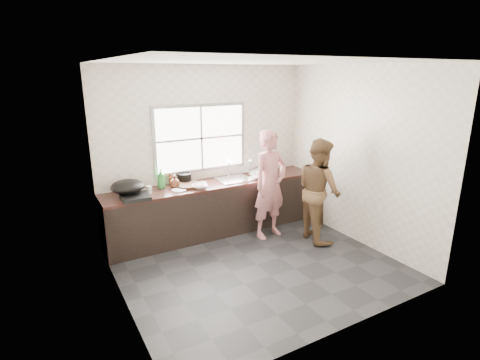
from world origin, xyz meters
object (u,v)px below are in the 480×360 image
bottle_brown_tall (172,179)px  pot_lid_right (141,191)px  person_side (319,190)px  plate_food (179,190)px  wok (128,186)px  bowl_crabs (260,176)px  bottle_brown_short (175,182)px  burner (135,197)px  black_pot (185,178)px  glass_jar (149,190)px  bottle_green (161,179)px  bowl_mince (200,187)px  woman (270,188)px  bowl_held (254,178)px  pot_lid_left (131,200)px  dish_rack (262,168)px  cutting_board (189,185)px

bottle_brown_tall → pot_lid_right: bottle_brown_tall is taller
person_side → plate_food: (-1.96, 0.90, 0.06)m
plate_food → wok: size_ratio=0.46×
bowl_crabs → bottle_brown_short: size_ratio=1.14×
person_side → bottle_brown_tall: person_side is taller
plate_food → burner: 0.68m
black_pot → glass_jar: (-0.66, -0.26, -0.02)m
person_side → pot_lid_right: (-2.47, 1.16, 0.05)m
bowl_crabs → bottle_green: bearing=171.0°
plate_food → glass_jar: (-0.43, 0.09, 0.05)m
bowl_mince → wok: (-1.05, 0.15, 0.12)m
woman → bowl_crabs: bearing=69.0°
bottle_brown_short → pot_lid_right: (-0.51, 0.09, -0.09)m
plate_food → bottle_brown_tall: bearing=88.2°
person_side → woman: bearing=62.7°
pot_lid_right → person_side: bearing=-25.2°
bowl_held → black_pot: 1.15m
woman → black_pot: bearing=136.1°
plate_food → wok: (-0.73, 0.10, 0.14)m
bowl_mince → wok: 1.07m
black_pot → bowl_held: bearing=-19.2°
bowl_crabs → woman: bearing=-101.8°
bowl_held → pot_lid_left: (-2.06, -0.06, -0.02)m
dish_rack → bottle_green: bearing=161.4°
bowl_crabs → dish_rack: size_ratio=0.56×
glass_jar → wok: (-0.30, 0.01, 0.09)m
burner → pot_lid_right: bearing=63.1°
bowl_crabs → plate_food: bowl_crabs is taller
person_side → pot_lid_left: size_ratio=6.23×
plate_food → burner: burner is taller
woman → plate_food: size_ratio=7.36×
pot_lid_right → bowl_crabs: bearing=-7.9°
bottle_brown_short → glass_jar: 0.44m
bowl_mince → bottle_brown_short: 0.40m
glass_jar → burner: 0.29m
bowl_held → burner: size_ratio=0.46×
bottle_brown_tall → burner: 0.81m
woman → bottle_brown_short: bearing=146.7°
cutting_board → bowl_held: bearing=-8.9°
person_side → black_pot: (-1.74, 1.25, 0.13)m
cutting_board → bottle_green: 0.44m
bottle_brown_tall → bowl_held: bearing=-16.2°
plate_food → bottle_green: bearing=127.7°
bottle_brown_short → burner: bearing=-160.5°
person_side → cutting_board: size_ratio=3.88×
bowl_mince → pot_lid_right: size_ratio=1.02×
bowl_crabs → pot_lid_left: 2.20m
cutting_board → wok: (-0.94, -0.04, 0.13)m
bowl_held → pot_lid_right: bowl_held is taller
bowl_held → glass_jar: 1.75m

